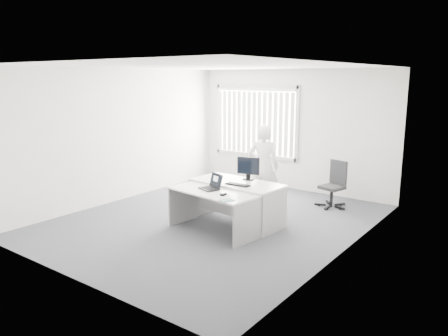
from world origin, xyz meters
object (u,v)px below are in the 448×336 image
Objects in this scene: desk_near at (213,202)px; desk_far at (237,193)px; person at (263,166)px; monitor at (248,169)px; laptop at (209,182)px; office_chair at (333,193)px.

desk_far reaches higher than desk_near.
desk_near is at bearing 74.16° from person.
person reaches higher than desk_near.
monitor is (0.12, 0.89, 0.45)m from desk_near.
person is at bearing 109.86° from laptop.
monitor is at bearing 89.48° from desk_near.
monitor reaches higher than office_chair.
person reaches higher than laptop.
person is (-0.10, 1.77, 0.32)m from desk_near.
desk_far is at bearing 95.82° from laptop.
laptop is at bearing -118.55° from monitor.
person is at bearing 90.44° from monitor.
laptop is 0.91m from monitor.
laptop reaches higher than desk_near.
person is at bearing 101.87° from desk_far.
desk_near is 0.97× the size of desk_far.
laptop is (-0.01, -1.75, 0.01)m from person.
person is at bearing -128.09° from office_chair.
monitor is at bearing 84.83° from person.
laptop reaches higher than desk_far.
person is (-0.15, 1.13, 0.29)m from desk_far.
desk_near is 4.93× the size of laptop.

